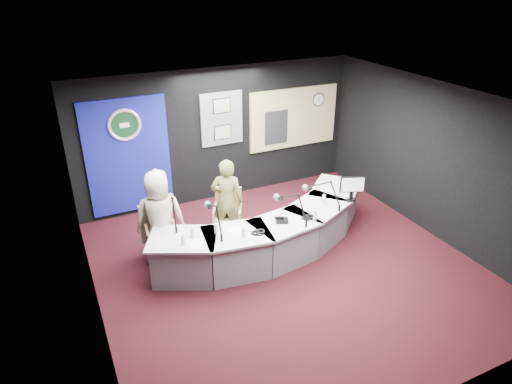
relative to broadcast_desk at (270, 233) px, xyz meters
name	(u,v)px	position (x,y,z in m)	size (l,w,h in m)	color
ground	(287,267)	(0.05, -0.55, -0.38)	(6.00, 6.00, 0.00)	black
ceiling	(293,104)	(0.05, -0.55, 2.42)	(6.00, 6.00, 0.02)	silver
wall_back	(219,135)	(0.05, 2.45, 1.02)	(6.00, 0.02, 2.80)	black
wall_front	(434,311)	(0.05, -3.55, 1.02)	(6.00, 0.02, 2.80)	black
wall_left	(87,237)	(-2.95, -0.55, 1.02)	(0.02, 6.00, 2.80)	black
wall_right	(436,161)	(3.05, -0.55, 1.02)	(0.02, 6.00, 2.80)	black
broadcast_desk	(270,233)	(0.00, 0.00, 0.00)	(4.50, 1.90, 0.75)	#B1B3B6
backdrop_panel	(128,157)	(-1.85, 2.42, 0.88)	(1.60, 0.05, 2.30)	navy
agency_seal	(124,125)	(-1.85, 2.38, 1.52)	(0.63, 0.63, 0.07)	silver
seal_center	(124,125)	(-1.85, 2.38, 1.52)	(0.48, 0.48, 0.01)	#0D3119
pinboard	(222,119)	(0.10, 2.42, 1.38)	(0.90, 0.04, 1.10)	slate
framed_photo_upper	(222,106)	(0.10, 2.39, 1.65)	(0.34, 0.02, 0.27)	gray
framed_photo_lower	(223,132)	(0.10, 2.39, 1.09)	(0.34, 0.02, 0.27)	gray
booth_window_frame	(294,118)	(1.80, 2.42, 1.18)	(2.12, 0.06, 1.32)	tan
booth_glow	(294,118)	(1.80, 2.41, 1.18)	(2.00, 0.02, 1.20)	beige
equipment_rack	(276,128)	(1.35, 2.39, 1.03)	(0.55, 0.02, 0.75)	black
wall_clock	(319,100)	(2.40, 2.39, 1.52)	(0.28, 0.28, 0.01)	white
armchair_left	(162,234)	(-1.76, 0.56, 0.14)	(0.58, 0.58, 1.03)	#AF7F50
armchair_right	(228,216)	(-0.50, 0.72, 0.11)	(0.54, 0.54, 0.96)	#AF7F50
draped_jacket	(155,222)	(-1.80, 0.81, 0.24)	(0.50, 0.10, 0.70)	#656256
person_man	(160,218)	(-1.76, 0.56, 0.45)	(0.81, 0.53, 1.66)	beige
person_woman	(227,201)	(-0.50, 0.72, 0.41)	(0.58, 0.38, 1.58)	olive
computer_monitor	(352,184)	(1.55, -0.14, 0.70)	(0.45, 0.03, 0.31)	black
desk_phone	(282,220)	(0.07, -0.30, 0.40)	(0.20, 0.16, 0.05)	black
headphones_near	(308,217)	(0.52, -0.38, 0.39)	(0.21, 0.21, 0.03)	black
headphones_far	(258,232)	(-0.45, -0.45, 0.39)	(0.22, 0.22, 0.04)	black
paper_stack	(196,244)	(-1.43, -0.34, 0.38)	(0.22, 0.32, 0.00)	white
notepad	(236,232)	(-0.74, -0.26, 0.38)	(0.23, 0.32, 0.00)	white
boom_mic_a	(173,207)	(-1.56, 0.42, 0.68)	(0.22, 0.73, 0.60)	black
boom_mic_b	(214,215)	(-1.05, -0.12, 0.68)	(0.16, 0.74, 0.60)	black
boom_mic_c	(291,205)	(0.21, -0.33, 0.68)	(0.37, 0.69, 0.60)	black
boom_mic_d	(322,192)	(0.92, -0.16, 0.68)	(0.55, 0.56, 0.60)	black
water_bottles	(278,217)	(0.01, -0.26, 0.46)	(3.31, 0.50, 0.18)	silver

